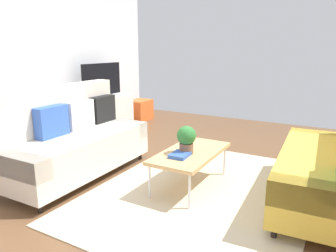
{
  "coord_description": "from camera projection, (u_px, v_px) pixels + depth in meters",
  "views": [
    {
      "loc": [
        -3.0,
        -1.57,
        1.55
      ],
      "look_at": [
        0.17,
        0.23,
        0.65
      ],
      "focal_mm": 33.77,
      "sensor_mm": 36.0,
      "label": 1
    }
  ],
  "objects": [
    {
      "name": "ground_plane",
      "position": [
        178.0,
        186.0,
        3.66
      ],
      "size": [
        7.68,
        7.68,
        0.0
      ],
      "primitive_type": "plane",
      "color": "brown"
    },
    {
      "name": "wall_far",
      "position": [
        11.0,
        55.0,
        4.65
      ],
      "size": [
        6.4,
        0.12,
        2.9
      ],
      "primitive_type": "cube",
      "color": "silver",
      "rests_on": "ground_plane"
    },
    {
      "name": "area_rug",
      "position": [
        204.0,
        191.0,
        3.51
      ],
      "size": [
        2.9,
        2.2,
        0.01
      ],
      "primitive_type": "cube",
      "color": "beige",
      "rests_on": "ground_plane"
    },
    {
      "name": "couch_beige",
      "position": [
        73.0,
        140.0,
        3.9
      ],
      "size": [
        1.91,
        0.87,
        1.1
      ],
      "rotation": [
        0.0,
        0.0,
        3.16
      ],
      "color": "beige",
      "rests_on": "ground_plane"
    },
    {
      "name": "couch_green",
      "position": [
        334.0,
        164.0,
        3.11
      ],
      "size": [
        1.94,
        0.94,
        1.1
      ],
      "rotation": [
        0.0,
        0.0,
        0.06
      ],
      "color": "gold",
      "rests_on": "ground_plane"
    },
    {
      "name": "coffee_table",
      "position": [
        191.0,
        154.0,
        3.56
      ],
      "size": [
        1.1,
        0.56,
        0.42
      ],
      "color": "tan",
      "rests_on": "ground_plane"
    },
    {
      "name": "tv_console",
      "position": [
        103.0,
        114.0,
        6.07
      ],
      "size": [
        1.4,
        0.44,
        0.64
      ],
      "primitive_type": "cube",
      "color": "silver",
      "rests_on": "ground_plane"
    },
    {
      "name": "tv",
      "position": [
        102.0,
        81.0,
        5.91
      ],
      "size": [
        1.0,
        0.2,
        0.64
      ],
      "color": "black",
      "rests_on": "tv_console"
    },
    {
      "name": "storage_trunk",
      "position": [
        140.0,
        110.0,
        6.98
      ],
      "size": [
        0.52,
        0.4,
        0.44
      ],
      "primitive_type": "cube",
      "color": "orange",
      "rests_on": "ground_plane"
    },
    {
      "name": "potted_plant",
      "position": [
        186.0,
        138.0,
        3.45
      ],
      "size": [
        0.21,
        0.21,
        0.31
      ],
      "color": "brown",
      "rests_on": "coffee_table"
    },
    {
      "name": "table_book_0",
      "position": [
        180.0,
        155.0,
        3.38
      ],
      "size": [
        0.25,
        0.19,
        0.04
      ],
      "primitive_type": "cube",
      "rotation": [
        0.0,
        0.0,
        0.05
      ],
      "color": "#3359B2",
      "rests_on": "coffee_table"
    },
    {
      "name": "vase_0",
      "position": [
        77.0,
        97.0,
        5.51
      ],
      "size": [
        0.11,
        0.11,
        0.17
      ],
      "primitive_type": "cylinder",
      "color": "silver",
      "rests_on": "tv_console"
    },
    {
      "name": "vase_1",
      "position": [
        84.0,
        96.0,
        5.65
      ],
      "size": [
        0.1,
        0.1,
        0.16
      ],
      "primitive_type": "cylinder",
      "color": "#4C72B2",
      "rests_on": "tv_console"
    },
    {
      "name": "bottle_0",
      "position": [
        94.0,
        94.0,
        5.74
      ],
      "size": [
        0.06,
        0.06,
        0.2
      ],
      "primitive_type": "cylinder",
      "color": "#3359B2",
      "rests_on": "tv_console"
    },
    {
      "name": "bottle_1",
      "position": [
        98.0,
        94.0,
        5.83
      ],
      "size": [
        0.05,
        0.05,
        0.18
      ],
      "primitive_type": "cylinder",
      "color": "silver",
      "rests_on": "tv_console"
    },
    {
      "name": "bottle_2",
      "position": [
        102.0,
        93.0,
        5.92
      ],
      "size": [
        0.06,
        0.06,
        0.17
      ],
      "primitive_type": "cylinder",
      "color": "#3359B2",
      "rests_on": "tv_console"
    }
  ]
}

